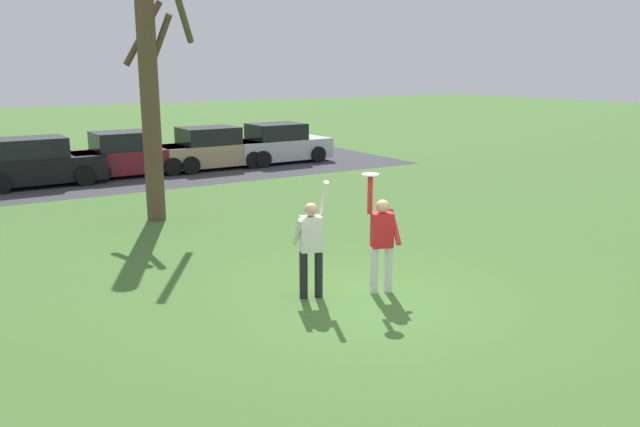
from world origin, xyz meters
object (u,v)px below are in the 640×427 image
person_defender (311,242)px  frisbee_disc (370,174)px  person_catcher (382,238)px  parked_car_maroon (128,155)px  parked_car_tan (212,150)px  parked_car_black (36,164)px  bare_tree_tall (151,92)px  parked_car_silver (279,145)px

person_defender → frisbee_disc: (0.95, -0.35, 1.11)m
person_catcher → parked_car_maroon: bearing=-68.8°
person_catcher → parked_car_tan: (2.94, 14.52, -0.25)m
person_defender → parked_car_black: bearing=119.3°
parked_car_tan → bare_tree_tall: bare_tree_tall is taller
parked_car_black → parked_car_silver: size_ratio=1.00×
parked_car_silver → parked_car_black: bearing=-178.8°
parked_car_black → frisbee_disc: bearing=-78.4°
person_catcher → frisbee_disc: bearing=0.0°
person_catcher → person_defender: 1.24m
person_defender → parked_car_tan: bearing=93.9°
parked_car_black → bare_tree_tall: bare_tree_tall is taller
parked_car_maroon → parked_car_black: bearing=-174.0°
person_defender → parked_car_tan: 14.68m
person_catcher → parked_car_silver: bearing=-91.9°
parked_car_black → parked_car_tan: (6.32, 0.36, 0.00)m
person_catcher → bare_tree_tall: bearing=-58.1°
parked_car_black → parked_car_maroon: bearing=6.0°
parked_car_maroon → bare_tree_tall: (-1.28, -7.15, 2.51)m
person_defender → bare_tree_tall: size_ratio=0.33×
person_defender → parked_car_silver: 15.77m
person_catcher → bare_tree_tall: (-1.54, 7.40, 2.25)m
frisbee_disc → parked_car_maroon: (-0.05, 14.47, -1.37)m
person_defender → parked_car_black: person_defender is taller
person_catcher → parked_car_maroon: (-0.26, 14.55, -0.25)m
parked_car_black → person_defender: bearing=-82.0°
parked_car_maroon → bare_tree_tall: size_ratio=0.68×
person_defender → parked_car_maroon: person_defender is taller
parked_car_silver → bare_tree_tall: bearing=-137.2°
parked_car_black → bare_tree_tall: bearing=-75.9°
person_defender → bare_tree_tall: (-0.37, 6.97, 2.25)m
parked_car_maroon → parked_car_tan: 3.20m
parked_car_tan → parked_car_silver: bearing=-0.9°
parked_car_silver → person_catcher: bearing=-113.1°
person_catcher → parked_car_tan: size_ratio=0.50×
person_catcher → parked_car_tan: person_catcher is taller
frisbee_disc → parked_car_silver: frisbee_disc is taller
person_catcher → parked_car_black: size_ratio=0.50×
parked_car_silver → bare_tree_tall: 10.59m
parked_car_tan → person_catcher: bearing=-102.6°
person_catcher → parked_car_silver: size_ratio=0.50×
person_defender → parked_car_maroon: bearing=106.5°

